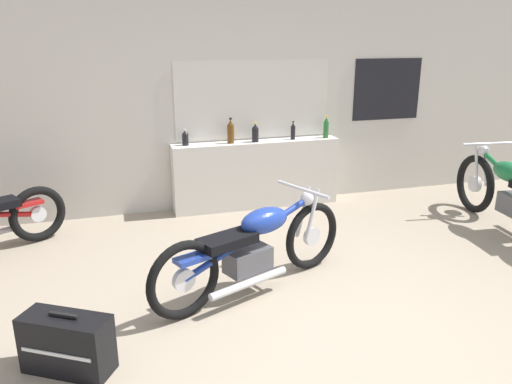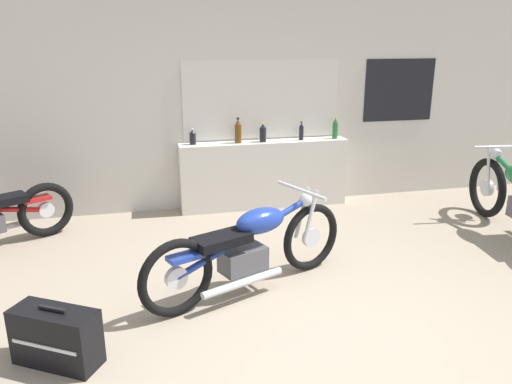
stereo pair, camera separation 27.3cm
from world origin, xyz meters
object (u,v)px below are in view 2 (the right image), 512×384
object	(u,v)px
bottle_leftmost	(193,137)
bottle_left_center	(238,132)
bottle_right_center	(301,132)
motorcycle_blue	(250,247)
bottle_rightmost	(335,129)
hard_case_black	(56,337)
bottle_center	(263,133)

from	to	relation	value
bottle_leftmost	bottle_left_center	xyz separation A→B (m)	(0.56, -0.03, 0.05)
bottle_right_center	motorcycle_blue	world-z (taller)	bottle_right_center
bottle_left_center	bottle_right_center	distance (m)	0.82
bottle_left_center	bottle_leftmost	bearing A→B (deg)	176.83
bottle_rightmost	bottle_leftmost	bearing A→B (deg)	178.62
bottle_rightmost	hard_case_black	xyz separation A→B (m)	(-3.08, -2.84, -0.79)
bottle_right_center	bottle_rightmost	distance (m)	0.45
hard_case_black	bottle_left_center	bearing A→B (deg)	57.63
bottle_left_center	bottle_rightmost	bearing A→B (deg)	-0.60
bottle_center	motorcycle_blue	bearing A→B (deg)	-106.51
bottle_rightmost	hard_case_black	world-z (taller)	bottle_rightmost
bottle_right_center	bottle_rightmost	bearing A→B (deg)	-2.04
bottle_leftmost	motorcycle_blue	world-z (taller)	bottle_leftmost
motorcycle_blue	bottle_rightmost	bearing A→B (deg)	53.33
bottle_left_center	bottle_center	world-z (taller)	bottle_left_center
bottle_center	bottle_left_center	bearing A→B (deg)	178.53
bottle_left_center	bottle_right_center	world-z (taller)	bottle_left_center
bottle_right_center	bottle_left_center	bearing A→B (deg)	-179.81
bottle_leftmost	hard_case_black	xyz separation A→B (m)	(-1.25, -2.89, -0.75)
bottle_rightmost	motorcycle_blue	bearing A→B (deg)	-126.67
hard_case_black	bottle_right_center	bearing A→B (deg)	47.39
bottle_leftmost	bottle_center	distance (m)	0.87
bottle_rightmost	motorcycle_blue	size ratio (longest dim) A/B	0.15
bottle_left_center	bottle_center	bearing A→B (deg)	-1.47
bottle_center	bottle_right_center	distance (m)	0.51
hard_case_black	bottle_center	bearing A→B (deg)	53.29
bottle_center	bottle_right_center	bearing A→B (deg)	1.22
bottle_center	motorcycle_blue	world-z (taller)	bottle_center
bottle_right_center	motorcycle_blue	xyz separation A→B (m)	(-1.14, -2.16, -0.55)
bottle_leftmost	hard_case_black	world-z (taller)	bottle_leftmost
bottle_right_center	bottle_leftmost	bearing A→B (deg)	178.83
bottle_left_center	bottle_center	distance (m)	0.32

